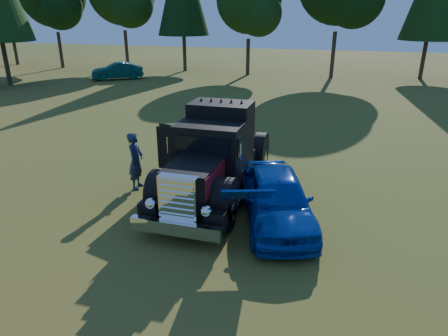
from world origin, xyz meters
The scene contains 6 objects.
ground centered at (0.00, 0.00, 0.00)m, with size 120.00×120.00×0.00m, color #324F17.
diamond_t_truck centered at (1.17, 1.99, 1.28)m, with size 3.35×7.16×3.00m.
hotrod_coupe centered at (3.48, 0.72, 0.78)m, with size 3.18×4.92×1.89m.
spectator_near centered at (-1.60, 1.83, 1.00)m, with size 0.73×0.48×2.01m, color #20224A.
spectator_far centered at (-0.42, 2.47, 0.95)m, with size 0.92×0.72×1.90m, color #21344D.
distant_teal_car centered at (-14.86, 23.37, 0.75)m, with size 1.59×4.55×1.50m, color #0B3B42.
Camera 1 is at (4.92, -9.72, 5.80)m, focal length 32.00 mm.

